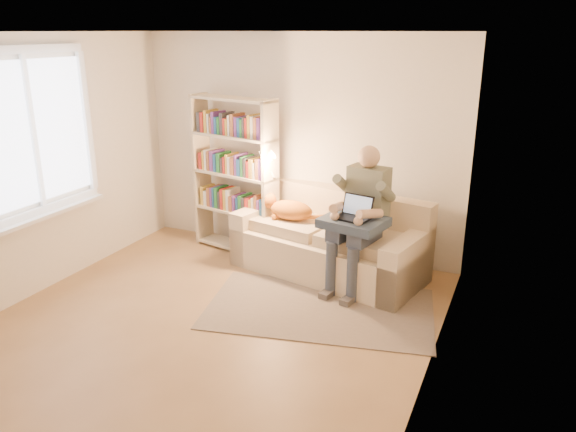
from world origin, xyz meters
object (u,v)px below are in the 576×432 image
at_px(sofa, 330,245).
at_px(bookshelf, 235,168).
at_px(cat, 286,209).
at_px(laptop, 356,213).
at_px(person, 361,211).

xyz_separation_m(sofa, bookshelf, (-1.28, 0.15, 0.72)).
xyz_separation_m(cat, laptop, (0.92, -0.36, 0.18)).
height_order(sofa, cat, sofa).
relative_size(sofa, cat, 2.91).
bearing_deg(cat, laptop, -9.13).
xyz_separation_m(laptop, bookshelf, (-1.68, 0.54, 0.18)).
distance_m(sofa, person, 0.71).
bearing_deg(bookshelf, sofa, 5.14).
height_order(laptop, bookshelf, bookshelf).
relative_size(person, cat, 1.95).
height_order(cat, bookshelf, bookshelf).
bearing_deg(sofa, bookshelf, -174.86).
xyz_separation_m(sofa, cat, (-0.53, -0.03, 0.36)).
bearing_deg(laptop, bookshelf, 174.27).
relative_size(person, bookshelf, 0.80).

